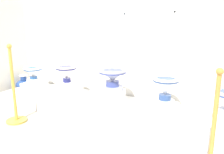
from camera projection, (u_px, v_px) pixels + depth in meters
wall_back at (128, 11)px, 3.64m from camera, size 4.53×0.06×2.91m
display_platform at (112, 108)px, 3.51m from camera, size 3.90×0.97×0.12m
plinth_block_rightmost at (34, 86)px, 4.23m from camera, size 0.30×0.37×0.13m
antique_toilet_rightmost at (33, 72)px, 4.17m from camera, size 0.33×0.33×0.28m
plinth_block_squat_floral at (67, 92)px, 3.76m from camera, size 0.33×0.40×0.20m
antique_toilet_squat_floral at (66, 72)px, 3.69m from camera, size 0.34×0.34×0.33m
plinth_block_leftmost at (112, 97)px, 3.45m from camera, size 0.28×0.29×0.23m
antique_toilet_leftmost at (112, 76)px, 3.37m from camera, size 0.40×0.40×0.30m
plinth_block_pale_glazed at (164, 109)px, 3.17m from camera, size 0.32×0.38×0.12m
antique_toilet_pale_glazed at (165, 87)px, 3.10m from camera, size 0.36×0.36×0.38m
info_placard_first at (46, 14)px, 4.34m from camera, size 0.09×0.01×0.12m
info_placard_second at (86, 15)px, 3.96m from camera, size 0.12×0.01×0.14m
info_placard_third at (127, 17)px, 3.63m from camera, size 0.14×0.01×0.15m
info_placard_fourth at (177, 15)px, 3.28m from camera, size 0.11×0.01×0.14m
decorative_vase_corner at (24, 84)px, 4.52m from camera, size 0.30×0.30×0.32m
stanchion_post_near_left at (15, 100)px, 3.14m from camera, size 0.27×0.27×1.04m
stanchion_post_near_right at (212, 145)px, 2.09m from camera, size 0.27×0.27×0.96m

